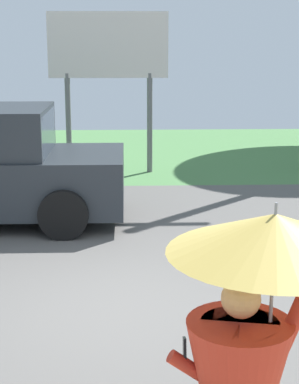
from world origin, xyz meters
The scene contains 3 objects.
ground_plane centered at (0.00, 2.95, -0.05)m, with size 40.00×22.00×0.20m.
monk_pedestrian centered at (0.74, -3.43, 1.17)m, with size 1.17×1.17×2.13m.
roadside_billboard centered at (-0.33, 7.38, 2.55)m, with size 2.60×0.12×3.50m.
Camera 1 is at (0.08, -6.61, 2.98)m, focal length 59.14 mm.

